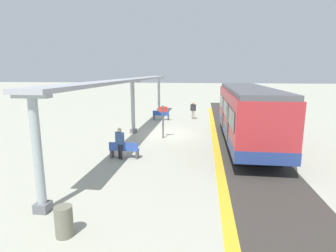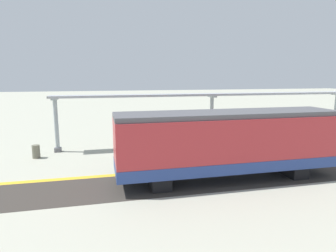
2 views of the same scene
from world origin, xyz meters
name	(u,v)px [view 1 (image 1 of 2)]	position (x,y,z in m)	size (l,w,h in m)	color
ground_plane	(171,134)	(0.00, 0.00, 0.00)	(176.00, 176.00, 0.00)	#AAAA97
tactile_edge_strip	(214,135)	(-3.03, 0.00, 0.00)	(0.41, 28.98, 0.01)	gold
trackbed	(241,136)	(-4.83, 0.00, 0.00)	(3.20, 40.98, 0.01)	#38332D
train_near_carriage	(247,115)	(-4.82, 2.15, 1.83)	(2.65, 11.32, 3.48)	#B22C32
canopy_pillar_nearest	(159,94)	(2.78, -11.41, 1.90)	(1.10, 0.44, 3.75)	slate
canopy_pillar_second	(133,107)	(2.78, 0.01, 1.90)	(1.10, 0.44, 3.75)	slate
canopy_pillar_third	(38,154)	(2.78, 11.38, 1.90)	(1.10, 0.44, 3.75)	slate
canopy_beam	(132,80)	(2.78, -0.02, 3.83)	(1.20, 23.59, 0.16)	#A8AAB2
bench_near_end	(124,150)	(1.77, 5.76, 0.44)	(1.50, 0.45, 0.86)	#3153AC
bench_mid_platform	(161,115)	(1.63, -5.63, 0.44)	(1.52, 0.50, 0.86)	#2549A2
trash_bin	(64,221)	(1.44, 12.51, 0.43)	(0.48, 0.48, 0.86)	#6D6C59
platform_info_sign	(163,119)	(0.42, 1.26, 1.33)	(0.56, 0.10, 2.20)	#4C4C51
passenger_waiting_near_edge	(193,108)	(-1.28, -6.41, 1.01)	(0.51, 0.39, 1.61)	gray
passenger_by_the_benches	(120,140)	(1.93, 5.92, 1.01)	(0.51, 0.43, 1.62)	black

